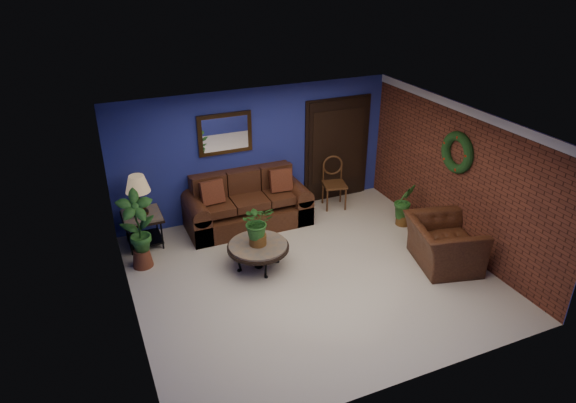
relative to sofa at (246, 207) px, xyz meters
name	(u,v)px	position (x,y,z in m)	size (l,w,h in m)	color
floor	(311,275)	(0.37, -2.09, -0.34)	(5.50, 5.50, 0.00)	beige
wall_back	(256,152)	(0.37, 0.41, 0.91)	(5.50, 0.04, 2.50)	navy
wall_left	(126,244)	(-2.38, -2.09, 0.91)	(0.04, 5.00, 2.50)	navy
wall_right_brick	(458,178)	(3.12, -2.09, 0.91)	(0.04, 5.00, 2.50)	#612A1B
ceiling	(315,128)	(0.37, -2.09, 2.16)	(5.50, 5.00, 0.02)	white
crown_molding	(467,111)	(3.09, -2.09, 2.09)	(0.03, 5.00, 0.14)	white
wall_mirror	(225,134)	(-0.23, 0.37, 1.38)	(1.02, 0.06, 0.77)	#3C2610
closet_door	(337,150)	(2.12, 0.38, 0.71)	(1.44, 0.06, 2.18)	black
wreath	(457,153)	(3.06, -2.04, 1.36)	(0.72, 0.72, 0.16)	black
sofa	(246,207)	(0.00, 0.00, 0.00)	(2.30, 0.99, 1.04)	#4D2916
coffee_table	(258,247)	(-0.32, -1.51, 0.04)	(1.02, 1.02, 0.44)	#58534D
end_table	(143,221)	(-1.93, -0.04, 0.13)	(0.68, 0.68, 0.62)	#58534D
table_lamp	(138,190)	(-1.93, -0.04, 0.73)	(0.42, 0.42, 0.70)	#3C2610
side_chair	(334,179)	(1.88, 0.04, 0.25)	(0.53, 0.53, 1.04)	#532C17
armchair	(443,244)	(2.52, -2.62, 0.05)	(1.19, 1.04, 0.77)	#4D2916
coffee_plant	(257,223)	(-0.32, -1.51, 0.48)	(0.56, 0.50, 0.71)	brown
floor_plant	(404,203)	(2.72, -1.23, 0.11)	(0.43, 0.36, 0.86)	brown
tall_plant	(138,228)	(-2.08, -0.72, 0.38)	(0.59, 0.41, 1.36)	brown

